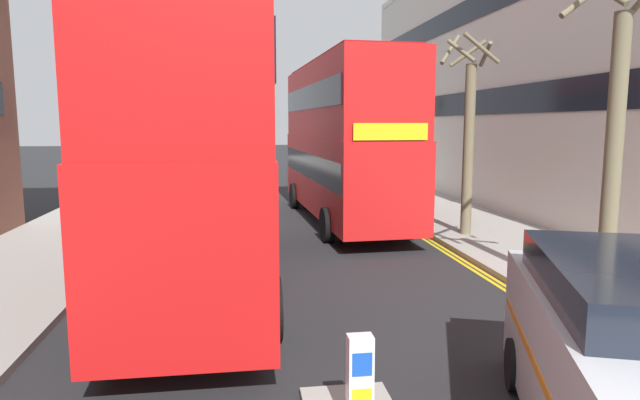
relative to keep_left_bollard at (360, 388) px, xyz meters
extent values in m
cube|color=#9E9991|center=(6.50, 11.46, -0.54)|extent=(4.00, 80.00, 0.14)
cube|color=#9E9991|center=(-6.50, 11.46, -0.54)|extent=(4.00, 80.00, 0.14)
cube|color=yellow|center=(4.40, 9.46, -0.60)|extent=(0.10, 56.00, 0.01)
cube|color=yellow|center=(4.24, 9.46, -0.60)|extent=(0.10, 56.00, 0.01)
cube|color=white|center=(0.00, 0.00, 0.13)|extent=(0.28, 0.20, 0.95)
cube|color=blue|center=(0.00, -0.10, 0.32)|extent=(0.22, 0.01, 0.26)
cube|color=yellow|center=(0.00, -0.10, -0.06)|extent=(0.22, 0.01, 0.20)
cube|color=red|center=(-2.06, 6.36, 1.13)|extent=(2.54, 10.81, 2.60)
cube|color=red|center=(-2.06, 6.36, 3.68)|extent=(2.49, 10.59, 2.50)
cube|color=black|center=(-2.06, 6.36, 1.43)|extent=(2.57, 10.38, 0.84)
cube|color=black|center=(-2.06, 6.36, 3.78)|extent=(2.56, 10.16, 0.80)
cube|color=yellow|center=(-2.08, 11.74, 2.68)|extent=(2.00, 0.07, 0.44)
cube|color=maroon|center=(-2.06, 6.36, 4.98)|extent=(2.29, 9.73, 0.10)
cylinder|color=black|center=(-3.32, 9.70, -0.09)|extent=(0.30, 1.04, 1.04)
cylinder|color=black|center=(-0.82, 9.71, -0.09)|extent=(0.30, 1.04, 1.04)
cylinder|color=black|center=(-3.30, 3.00, -0.09)|extent=(0.30, 1.04, 1.04)
cylinder|color=black|center=(-0.80, 3.01, -0.09)|extent=(0.30, 1.04, 1.04)
cube|color=red|center=(2.36, 13.62, 1.13)|extent=(2.99, 10.90, 2.60)
cube|color=red|center=(2.36, 13.62, 3.68)|extent=(2.93, 10.69, 2.50)
cube|color=black|center=(2.36, 13.62, 1.43)|extent=(3.00, 10.47, 0.84)
cube|color=black|center=(2.36, 13.62, 3.78)|extent=(2.98, 10.26, 0.80)
cube|color=yellow|center=(2.61, 8.25, 2.68)|extent=(2.00, 0.15, 0.44)
cube|color=maroon|center=(2.36, 13.62, 4.98)|extent=(2.69, 9.81, 0.10)
cylinder|color=black|center=(3.76, 10.33, -0.09)|extent=(0.35, 1.05, 1.04)
cylinder|color=black|center=(1.26, 10.22, -0.09)|extent=(0.35, 1.05, 1.04)
cylinder|color=black|center=(3.45, 17.02, -0.09)|extent=(0.35, 1.05, 1.04)
cylinder|color=black|center=(0.96, 16.91, -0.09)|extent=(0.35, 1.05, 1.04)
cube|color=silver|center=(2.65, -0.83, 0.33)|extent=(3.38, 5.07, 1.50)
cube|color=black|center=(2.71, -0.69, 1.13)|extent=(2.64, 3.45, 0.76)
cube|color=orange|center=(2.65, -0.83, 0.38)|extent=(3.27, 4.72, 0.10)
cylinder|color=black|center=(2.30, 0.84, -0.27)|extent=(0.44, 0.71, 0.68)
cylinder|color=#2D2D38|center=(5.19, 16.57, -0.04)|extent=(0.22, 0.22, 0.85)
cube|color=#8C6647|center=(5.19, 16.57, 0.66)|extent=(0.34, 0.22, 0.56)
sphere|color=beige|center=(5.19, 16.57, 1.05)|extent=(0.20, 0.20, 0.20)
cylinder|color=#6B6047|center=(5.49, 3.56, 2.19)|extent=(0.31, 0.31, 5.32)
cylinder|color=#6B6047|center=(5.56, 10.16, 2.08)|extent=(0.32, 0.32, 5.10)
cylinder|color=#6B6047|center=(5.97, 10.12, 4.91)|extent=(0.22, 0.88, 0.66)
cylinder|color=#6B6047|center=(5.66, 10.68, 5.00)|extent=(1.11, 0.32, 0.83)
cylinder|color=#6B6047|center=(5.07, 10.61, 5.09)|extent=(1.01, 1.10, 1.01)
cylinder|color=#6B6047|center=(5.14, 9.92, 4.97)|extent=(0.61, 0.95, 0.77)
cylinder|color=#6B6047|center=(5.60, 9.60, 5.02)|extent=(1.18, 0.20, 0.87)
cylinder|color=#6B6047|center=(6.84, 24.59, 2.04)|extent=(0.39, 0.39, 5.01)
cylinder|color=#6B6047|center=(7.37, 24.69, 4.92)|extent=(0.33, 1.14, 0.85)
cylinder|color=#6B6047|center=(6.97, 25.10, 4.91)|extent=(1.10, 0.39, 0.82)
cylinder|color=#6B6047|center=(6.38, 25.03, 4.98)|extent=(1.00, 1.03, 0.97)
cylinder|color=#6B6047|center=(6.40, 24.04, 5.03)|extent=(1.21, 1.00, 1.07)
cylinder|color=#6B6047|center=(6.97, 23.95, 4.99)|extent=(1.34, 0.39, 0.99)
cylinder|color=#6B6047|center=(5.02, 34.35, 1.88)|extent=(0.30, 0.30, 4.69)
cylinder|color=#6B6047|center=(5.64, 34.47, 4.67)|extent=(0.37, 1.32, 0.98)
cylinder|color=#6B6047|center=(5.08, 35.14, 4.78)|extent=(1.64, 0.25, 1.19)
cylinder|color=#6B6047|center=(4.50, 34.54, 4.61)|extent=(0.51, 1.13, 0.86)
cylinder|color=#6B6047|center=(4.57, 33.85, 4.69)|extent=(1.11, 1.01, 1.02)
cylinder|color=#6B6047|center=(5.24, 33.69, 4.71)|extent=(1.39, 0.57, 1.05)
cube|color=silver|center=(13.50, 18.11, 5.12)|extent=(10.00, 28.00, 11.45)
cube|color=black|center=(8.48, 18.11, 7.64)|extent=(0.04, 24.64, 1.00)
cube|color=black|center=(8.48, 18.11, 3.74)|extent=(0.04, 24.64, 1.00)
camera|label=1|loc=(-1.26, -5.59, 2.89)|focal=30.81mm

